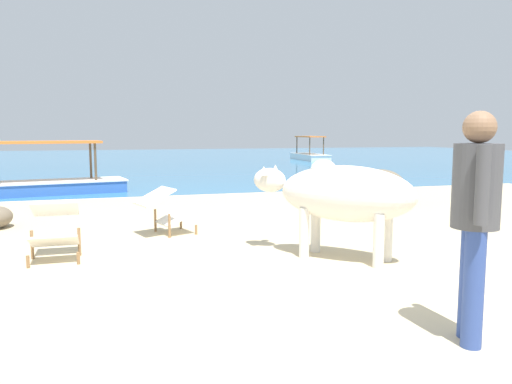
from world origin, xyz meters
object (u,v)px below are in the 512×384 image
object	(u,v)px
deck_chair_near	(165,208)
boat_white	(310,155)
cow	(341,194)
person_standing	(475,210)
boat_blue	(48,183)
deck_chair_far	(55,226)

from	to	relation	value
deck_chair_near	boat_white	size ratio (longest dim) A/B	0.24
cow	person_standing	world-z (taller)	person_standing
boat_blue	deck_chair_far	bearing A→B (deg)	86.59
cow	deck_chair_near	size ratio (longest dim) A/B	2.01
cow	boat_blue	bearing A→B (deg)	-16.32
deck_chair_near	deck_chair_far	xyz separation A→B (m)	(-1.40, -1.05, 0.00)
deck_chair_far	boat_white	xyz separation A→B (m)	(11.37, 19.35, -0.13)
deck_chair_far	boat_blue	world-z (taller)	boat_blue
deck_chair_near	boat_white	world-z (taller)	boat_white
person_standing	boat_blue	world-z (taller)	person_standing
deck_chair_near	deck_chair_far	distance (m)	1.75
deck_chair_near	boat_white	distance (m)	20.85
boat_blue	cow	bearing A→B (deg)	106.82
boat_blue	boat_white	world-z (taller)	same
cow	person_standing	xyz separation A→B (m)	(-0.19, -2.41, 0.18)
cow	deck_chair_far	xyz separation A→B (m)	(-3.20, 0.97, -0.38)
deck_chair_near	boat_white	bearing A→B (deg)	44.92
person_standing	boat_white	xyz separation A→B (m)	(8.36, 22.73, -0.70)
cow	boat_white	distance (m)	21.91
boat_blue	deck_chair_near	bearing A→B (deg)	100.38
boat_white	cow	bearing A→B (deg)	-18.61
deck_chair_far	boat_blue	xyz separation A→B (m)	(-0.76, 6.98, -0.13)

